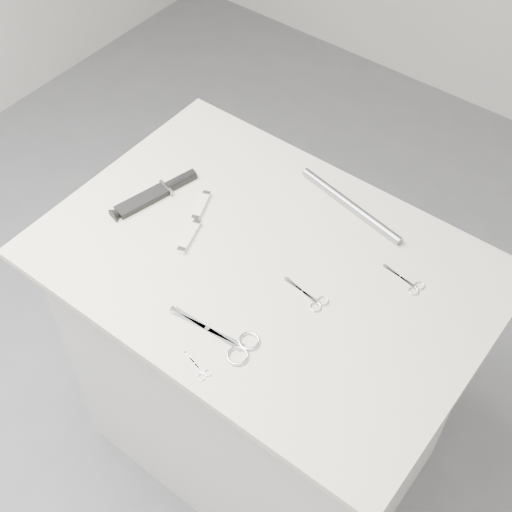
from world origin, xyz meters
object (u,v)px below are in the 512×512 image
Objects in this scene: embroidery_scissors_a at (311,298)px; tiny_scissors at (199,369)px; large_shears at (230,341)px; sheathed_knife at (160,192)px; embroidery_scissors_b at (409,283)px; pocket_knife_b at (201,206)px; metal_rail at (351,205)px; plinth at (264,370)px; pocket_knife_a at (189,236)px.

embroidery_scissors_a is 1.48× the size of tiny_scissors.
sheathed_knife is at bearing 145.85° from large_shears.
embroidery_scissors_b is 1.08× the size of pocket_knife_b.
tiny_scissors is (-0.08, -0.28, -0.00)m from embroidery_scissors_a.
tiny_scissors is at bearing -114.46° from sheathed_knife.
large_shears is 0.47m from metal_rail.
pocket_knife_b is (0.11, 0.03, -0.00)m from sheathed_knife.
metal_rail is (0.06, 0.25, 0.48)m from plinth.
large_shears is 0.66× the size of metal_rail.
pocket_knife_a reaches higher than tiny_scissors.
metal_rail is (0.24, 0.31, 0.00)m from pocket_knife_a.
plinth is at bearing 177.47° from embroidery_scissors_a.
pocket_knife_b is at bearing 143.10° from tiny_scissors.
pocket_knife_b is (-0.04, 0.09, -0.00)m from pocket_knife_a.
tiny_scissors is 0.56m from metal_rail.
sheathed_knife reaches higher than pocket_knife_b.
embroidery_scissors_b is (0.21, 0.36, -0.00)m from large_shears.
plinth is 0.58m from sheathed_knife.
embroidery_scissors_b is at bearing 26.10° from plinth.
embroidery_scissors_b reaches higher than plinth.
large_shears is (0.07, -0.22, 0.47)m from plinth.
pocket_knife_b is (-0.29, 0.25, 0.00)m from large_shears.
pocket_knife_a is 0.39m from metal_rail.
plinth is 0.49m from embroidery_scissors_a.
plinth is 7.98× the size of embroidery_scissors_a.
tiny_scissors is (-0.22, -0.44, -0.00)m from embroidery_scissors_b.
plinth is at bearing -103.37° from metal_rail.
tiny_scissors is 0.75× the size of pocket_knife_a.
large_shears is 0.30m from pocket_knife_a.
metal_rail is at bearing -44.17° from sheathed_knife.
pocket_knife_a is (0.15, -0.06, -0.00)m from sheathed_knife.
sheathed_knife is 0.16m from pocket_knife_a.
tiny_scissors is at bearing -78.16° from plinth.
embroidery_scissors_b is at bearing -26.87° from metal_rail.
pocket_knife_b is (-0.36, 0.06, 0.00)m from embroidery_scissors_a.
metal_rail is (-0.08, 0.28, 0.01)m from embroidery_scissors_a.
pocket_knife_a is at bearing -149.76° from embroidery_scissors_b.
tiny_scissors is (-0.01, -0.09, -0.00)m from large_shears.
large_shears is 0.92× the size of sheathed_knife.
embroidery_scissors_a is at bearing 65.63° from large_shears.
sheathed_knife reaches higher than large_shears.
pocket_knife_b is at bearing -160.79° from embroidery_scissors_b.
tiny_scissors is at bearing -161.93° from pocket_knife_b.
large_shears is 2.12× the size of pocket_knife_b.
sheathed_knife is at bearing -160.43° from embroidery_scissors_b.
pocket_knife_b is at bearing 134.47° from large_shears.
tiny_scissors is 0.35× the size of sheathed_knife.
embroidery_scissors_a is 0.32m from pocket_knife_a.
metal_rail reaches higher than plinth.
tiny_scissors is at bearing -108.76° from embroidery_scissors_b.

